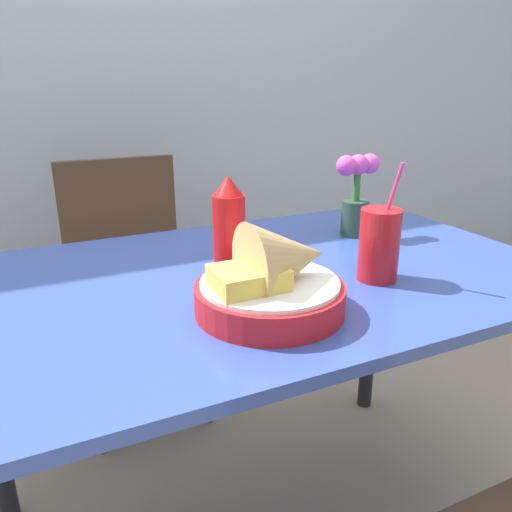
% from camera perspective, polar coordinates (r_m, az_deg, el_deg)
% --- Properties ---
extents(wall_window, '(7.00, 0.06, 2.60)m').
position_cam_1_polar(wall_window, '(2.21, -15.29, 23.50)').
color(wall_window, '#9EA8B7').
rests_on(wall_window, ground_plane).
extents(dining_table, '(1.30, 0.78, 0.73)m').
position_cam_1_polar(dining_table, '(1.11, 0.33, -6.49)').
color(dining_table, '#334C9E').
rests_on(dining_table, ground_plane).
extents(chair_far_window, '(0.40, 0.40, 0.87)m').
position_cam_1_polar(chair_far_window, '(1.79, -14.36, -0.99)').
color(chair_far_window, '#473323').
rests_on(chair_far_window, ground_plane).
extents(food_basket, '(0.27, 0.27, 0.17)m').
position_cam_1_polar(food_basket, '(0.88, 2.22, -2.75)').
color(food_basket, red).
rests_on(food_basket, dining_table).
extents(ketchup_bottle, '(0.07, 0.07, 0.21)m').
position_cam_1_polar(ketchup_bottle, '(1.03, -3.10, 3.27)').
color(ketchup_bottle, red).
rests_on(ketchup_bottle, dining_table).
extents(drink_cup, '(0.08, 0.08, 0.25)m').
position_cam_1_polar(drink_cup, '(1.04, 13.87, 1.00)').
color(drink_cup, red).
rests_on(drink_cup, dining_table).
extents(flower_vase, '(0.12, 0.07, 0.21)m').
position_cam_1_polar(flower_vase, '(1.33, 11.39, 7.03)').
color(flower_vase, '#2D4738').
rests_on(flower_vase, dining_table).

